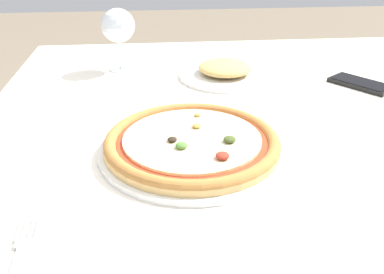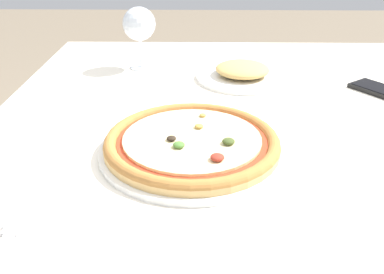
{
  "view_description": "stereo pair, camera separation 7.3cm",
  "coord_description": "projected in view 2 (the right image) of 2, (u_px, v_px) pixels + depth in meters",
  "views": [
    {
      "loc": [
        -0.21,
        -0.78,
        1.1
      ],
      "look_at": [
        -0.15,
        -0.14,
        0.77
      ],
      "focal_mm": 40.0,
      "sensor_mm": 36.0,
      "label": 1
    },
    {
      "loc": [
        -0.14,
        -0.78,
        1.1
      ],
      "look_at": [
        -0.15,
        -0.14,
        0.77
      ],
      "focal_mm": 40.0,
      "sensor_mm": 36.0,
      "label": 2
    }
  ],
  "objects": [
    {
      "name": "dining_table",
      "position": [
        266.0,
        156.0,
        0.9
      ],
      "size": [
        1.14,
        1.18,
        0.74
      ],
      "color": "brown",
      "rests_on": "ground_plane"
    },
    {
      "name": "pizza_plate",
      "position": [
        192.0,
        144.0,
        0.73
      ],
      "size": [
        0.32,
        0.32,
        0.04
      ],
      "color": "white",
      "rests_on": "dining_table"
    },
    {
      "name": "fork",
      "position": [
        4.0,
        246.0,
        0.53
      ],
      "size": [
        0.03,
        0.17,
        0.0
      ],
      "color": "silver",
      "rests_on": "dining_table"
    },
    {
      "name": "wine_glass_far_left",
      "position": [
        139.0,
        25.0,
        1.1
      ],
      "size": [
        0.09,
        0.09,
        0.16
      ],
      "color": "silver",
      "rests_on": "dining_table"
    },
    {
      "name": "cell_phone",
      "position": [
        383.0,
        91.0,
        0.99
      ],
      "size": [
        0.14,
        0.16,
        0.01
      ],
      "color": "black",
      "rests_on": "dining_table"
    },
    {
      "name": "side_plate",
      "position": [
        242.0,
        73.0,
        1.07
      ],
      "size": [
        0.23,
        0.23,
        0.04
      ],
      "color": "white",
      "rests_on": "dining_table"
    }
  ]
}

